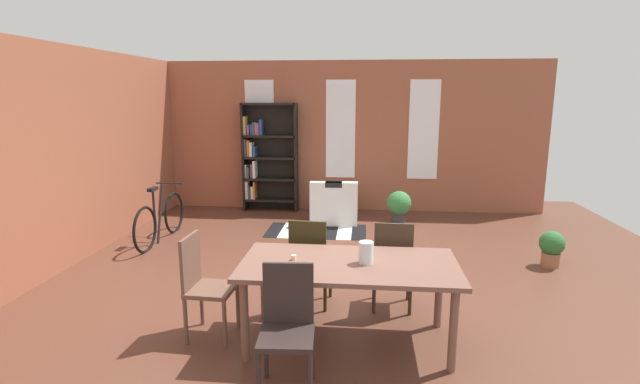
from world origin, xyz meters
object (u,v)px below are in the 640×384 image
at_px(dining_chair_near_left, 287,324).
at_px(vase_on_table, 366,253).
at_px(bookshelf_tall, 266,157).
at_px(bicycle_second, 160,219).
at_px(armchair_white, 334,206).
at_px(dining_chair_far_right, 393,262).
at_px(potted_plant_corner, 552,247).
at_px(dining_chair_head_left, 203,282).
at_px(dining_table, 349,271).
at_px(potted_plant_by_shelf, 399,205).
at_px(dining_chair_far_left, 310,259).

bearing_deg(dining_chair_near_left, vase_on_table, 50.73).
relative_size(bookshelf_tall, bicycle_second, 1.23).
xyz_separation_m(dining_chair_near_left, bookshelf_tall, (-1.33, 5.50, 0.52)).
bearing_deg(armchair_white, dining_chair_far_right, -76.27).
bearing_deg(dining_chair_near_left, potted_plant_corner, 43.89).
height_order(dining_chair_head_left, bookshelf_tall, bookshelf_tall).
relative_size(dining_table, dining_chair_near_left, 1.98).
height_order(dining_table, dining_chair_far_right, dining_chair_far_right).
relative_size(bookshelf_tall, potted_plant_by_shelf, 3.57).
distance_m(vase_on_table, dining_chair_far_left, 0.96).
height_order(vase_on_table, dining_chair_far_right, dining_chair_far_right).
bearing_deg(dining_chair_near_left, potted_plant_by_shelf, 76.42).
distance_m(bicycle_second, potted_plant_corner, 5.50).
bearing_deg(vase_on_table, dining_chair_head_left, 179.86).
bearing_deg(dining_chair_head_left, potted_plant_by_shelf, 63.29).
distance_m(vase_on_table, dining_chair_near_left, 0.96).
bearing_deg(armchair_white, dining_table, -84.33).
distance_m(dining_chair_near_left, bicycle_second, 4.23).
bearing_deg(bicycle_second, dining_chair_head_left, -58.98).
height_order(bookshelf_tall, potted_plant_by_shelf, bookshelf_tall).
height_order(dining_chair_far_right, armchair_white, dining_chair_far_right).
bearing_deg(bicycle_second, vase_on_table, -41.26).
bearing_deg(bookshelf_tall, dining_chair_far_left, -72.08).
distance_m(vase_on_table, dining_chair_head_left, 1.50).
relative_size(dining_chair_near_left, bookshelf_tall, 0.47).
bearing_deg(armchair_white, bicycle_second, -151.55).
xyz_separation_m(vase_on_table, dining_chair_far_left, (-0.57, 0.70, -0.33)).
bearing_deg(potted_plant_by_shelf, bookshelf_tall, 162.91).
height_order(armchair_white, bicycle_second, bicycle_second).
bearing_deg(armchair_white, vase_on_table, -82.33).
distance_m(dining_chair_head_left, dining_chair_far_left, 1.13).
height_order(dining_table, potted_plant_by_shelf, dining_table).
xyz_separation_m(dining_chair_head_left, bicycle_second, (-1.62, 2.70, -0.18)).
bearing_deg(dining_chair_far_right, bookshelf_tall, 117.95).
xyz_separation_m(dining_chair_head_left, dining_chair_far_left, (0.89, 0.70, 0.00)).
bearing_deg(vase_on_table, dining_chair_far_right, 68.47).
xyz_separation_m(dining_chair_near_left, potted_plant_by_shelf, (1.14, 4.74, -0.19)).
bearing_deg(dining_chair_far_left, potted_plant_by_shelf, 71.07).
relative_size(dining_table, dining_chair_far_right, 1.98).
bearing_deg(bicycle_second, bookshelf_tall, 60.50).
relative_size(potted_plant_by_shelf, potted_plant_corner, 1.21).
xyz_separation_m(dining_chair_far_left, potted_plant_by_shelf, (1.14, 3.34, -0.19)).
relative_size(vase_on_table, dining_chair_near_left, 0.20).
bearing_deg(potted_plant_corner, potted_plant_by_shelf, 133.79).
bearing_deg(vase_on_table, bookshelf_tall, 111.59).
bearing_deg(armchair_white, dining_chair_near_left, -90.28).
height_order(bookshelf_tall, potted_plant_corner, bookshelf_tall).
bearing_deg(dining_table, dining_chair_near_left, -121.44).
height_order(dining_chair_near_left, dining_chair_far_left, same).
height_order(dining_chair_head_left, potted_plant_corner, dining_chair_head_left).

